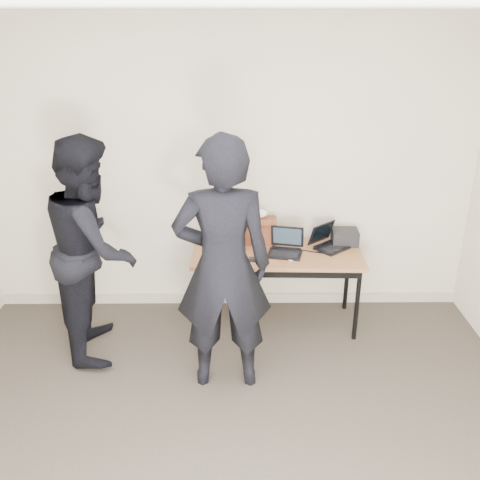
{
  "coord_description": "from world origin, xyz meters",
  "views": [
    {
      "loc": [
        0.06,
        -2.44,
        2.69
      ],
      "look_at": [
        0.1,
        1.6,
        0.95
      ],
      "focal_mm": 40.0,
      "sensor_mm": 36.0,
      "label": 1
    }
  ],
  "objects_px": {
    "laptop_center": "(286,247)",
    "laptop_right": "(328,242)",
    "desk": "(277,259)",
    "equipment_box": "(345,237)",
    "person_observer": "(93,247)",
    "person_typist": "(223,267)",
    "laptop_beige": "(224,247)",
    "leather_satchel": "(256,230)"
  },
  "relations": [
    {
      "from": "laptop_beige",
      "to": "equipment_box",
      "type": "relative_size",
      "value": 1.56
    },
    {
      "from": "equipment_box",
      "to": "person_observer",
      "type": "relative_size",
      "value": 0.13
    },
    {
      "from": "laptop_center",
      "to": "person_typist",
      "type": "height_order",
      "value": "person_typist"
    },
    {
      "from": "leather_satchel",
      "to": "laptop_right",
      "type": "bearing_deg",
      "value": -9.58
    },
    {
      "from": "desk",
      "to": "person_typist",
      "type": "xyz_separation_m",
      "value": [
        -0.46,
        -0.82,
        0.32
      ]
    },
    {
      "from": "laptop_beige",
      "to": "person_typist",
      "type": "xyz_separation_m",
      "value": [
        0.01,
        -0.85,
        0.22
      ]
    },
    {
      "from": "desk",
      "to": "person_observer",
      "type": "xyz_separation_m",
      "value": [
        -1.53,
        -0.33,
        0.26
      ]
    },
    {
      "from": "laptop_beige",
      "to": "equipment_box",
      "type": "bearing_deg",
      "value": 24.85
    },
    {
      "from": "laptop_center",
      "to": "laptop_right",
      "type": "bearing_deg",
      "value": 28.89
    },
    {
      "from": "desk",
      "to": "person_typist",
      "type": "distance_m",
      "value": 1.0
    },
    {
      "from": "person_typist",
      "to": "laptop_center",
      "type": "bearing_deg",
      "value": -125.64
    },
    {
      "from": "desk",
      "to": "laptop_beige",
      "type": "height_order",
      "value": "laptop_beige"
    },
    {
      "from": "desk",
      "to": "equipment_box",
      "type": "height_order",
      "value": "equipment_box"
    },
    {
      "from": "laptop_center",
      "to": "desk",
      "type": "bearing_deg",
      "value": -165.47
    },
    {
      "from": "laptop_beige",
      "to": "laptop_right",
      "type": "bearing_deg",
      "value": 21.83
    },
    {
      "from": "laptop_right",
      "to": "person_observer",
      "type": "height_order",
      "value": "person_observer"
    },
    {
      "from": "equipment_box",
      "to": "laptop_center",
      "type": "bearing_deg",
      "value": -161.2
    },
    {
      "from": "laptop_center",
      "to": "person_observer",
      "type": "relative_size",
      "value": 0.19
    },
    {
      "from": "person_typist",
      "to": "person_observer",
      "type": "height_order",
      "value": "person_typist"
    },
    {
      "from": "desk",
      "to": "person_typist",
      "type": "height_order",
      "value": "person_typist"
    },
    {
      "from": "laptop_right",
      "to": "equipment_box",
      "type": "distance_m",
      "value": 0.18
    },
    {
      "from": "desk",
      "to": "laptop_right",
      "type": "relative_size",
      "value": 3.8
    },
    {
      "from": "laptop_beige",
      "to": "leather_satchel",
      "type": "height_order",
      "value": "leather_satchel"
    },
    {
      "from": "laptop_right",
      "to": "person_typist",
      "type": "bearing_deg",
      "value": -175.61
    },
    {
      "from": "desk",
      "to": "laptop_beige",
      "type": "xyz_separation_m",
      "value": [
        -0.47,
        0.02,
        0.11
      ]
    },
    {
      "from": "leather_satchel",
      "to": "person_typist",
      "type": "relative_size",
      "value": 0.18
    },
    {
      "from": "laptop_right",
      "to": "equipment_box",
      "type": "xyz_separation_m",
      "value": [
        0.16,
        0.08,
        0.02
      ]
    },
    {
      "from": "person_typist",
      "to": "person_observer",
      "type": "relative_size",
      "value": 1.07
    },
    {
      "from": "person_typist",
      "to": "person_observer",
      "type": "distance_m",
      "value": 1.18
    },
    {
      "from": "person_typist",
      "to": "person_observer",
      "type": "bearing_deg",
      "value": -27.62
    },
    {
      "from": "laptop_center",
      "to": "equipment_box",
      "type": "relative_size",
      "value": 1.47
    },
    {
      "from": "equipment_box",
      "to": "person_typist",
      "type": "height_order",
      "value": "person_typist"
    },
    {
      "from": "laptop_right",
      "to": "desk",
      "type": "bearing_deg",
      "value": 153.09
    },
    {
      "from": "desk",
      "to": "person_observer",
      "type": "height_order",
      "value": "person_observer"
    },
    {
      "from": "laptop_beige",
      "to": "leather_satchel",
      "type": "distance_m",
      "value": 0.37
    },
    {
      "from": "laptop_right",
      "to": "person_typist",
      "type": "distance_m",
      "value": 1.34
    },
    {
      "from": "laptop_beige",
      "to": "person_typist",
      "type": "height_order",
      "value": "person_typist"
    },
    {
      "from": "laptop_center",
      "to": "equipment_box",
      "type": "distance_m",
      "value": 0.59
    },
    {
      "from": "desk",
      "to": "person_observer",
      "type": "bearing_deg",
      "value": -166.2
    },
    {
      "from": "equipment_box",
      "to": "person_observer",
      "type": "bearing_deg",
      "value": -166.47
    },
    {
      "from": "laptop_beige",
      "to": "person_typist",
      "type": "bearing_deg",
      "value": -73.24
    },
    {
      "from": "person_observer",
      "to": "desk",
      "type": "bearing_deg",
      "value": -86.4
    }
  ]
}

